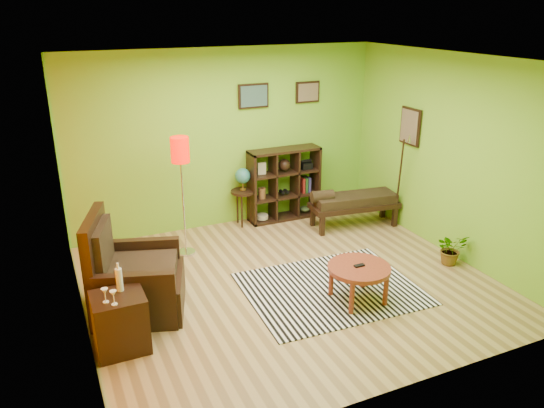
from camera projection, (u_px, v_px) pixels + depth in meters
name	position (u px, v px, depth m)	size (l,w,h in m)	color
ground	(289.00, 282.00, 6.87)	(5.00, 5.00, 0.00)	tan
room_shell	(283.00, 148.00, 6.21)	(5.04, 4.54, 2.82)	#78BD2B
zebra_rug	(331.00, 289.00, 6.70)	(2.13, 1.68, 0.01)	white
coffee_table	(359.00, 271.00, 6.32)	(0.75, 0.75, 0.48)	maroon
armchair	(133.00, 282.00, 6.13)	(1.24, 1.23, 1.21)	black
side_cabinet	(120.00, 322.00, 5.45)	(0.53, 0.48, 0.94)	black
floor_lamp	(181.00, 161.00, 7.19)	(0.26, 0.26, 1.72)	silver
globe_table	(243.00, 182.00, 8.43)	(0.39, 0.39, 0.96)	black
cube_shelf	(285.00, 184.00, 8.74)	(1.20, 0.35, 1.20)	black
bench	(352.00, 202.00, 8.47)	(1.48, 0.69, 0.66)	black
potted_plant	(451.00, 252.00, 7.31)	(0.40, 0.45, 0.35)	#26661E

